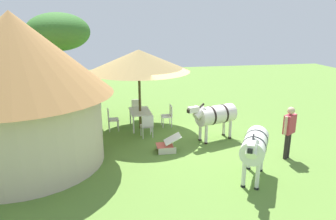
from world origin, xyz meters
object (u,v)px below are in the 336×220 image
object	(u,v)px
patio_chair_near_lawn	(147,125)
standing_watcher	(289,128)
striped_lounge_chair	(168,144)
zebra_nearest_camera	(215,115)
thatched_hut	(18,85)
patio_chair_west_end	(137,108)
acacia_tree_right_background	(58,32)
zebra_by_umbrella	(255,146)
patio_chair_east_end	(111,118)
guest_beside_umbrella	(98,105)
patio_dining_table	(140,113)
patio_chair_near_hut	(168,114)
shade_umbrella	(139,61)

from	to	relation	value
patio_chair_near_lawn	standing_watcher	size ratio (longest dim) A/B	0.52
striped_lounge_chair	zebra_nearest_camera	world-z (taller)	zebra_nearest_camera
thatched_hut	zebra_nearest_camera	distance (m)	6.64
patio_chair_west_end	acacia_tree_right_background	xyz separation A→B (m)	(1.10, 3.23, 3.29)
patio_chair_west_end	zebra_by_umbrella	bearing A→B (deg)	112.20
patio_chair_east_end	guest_beside_umbrella	size ratio (longest dim) A/B	0.55
patio_chair_near_lawn	zebra_nearest_camera	distance (m)	2.56
patio_dining_table	zebra_nearest_camera	distance (m)	3.18
patio_chair_near_hut	zebra_nearest_camera	bearing A→B (deg)	-143.28
thatched_hut	zebra_nearest_camera	world-z (taller)	thatched_hut
shade_umbrella	zebra_nearest_camera	xyz separation A→B (m)	(-1.83, -2.59, -1.84)
thatched_hut	patio_chair_east_end	xyz separation A→B (m)	(2.60, -2.63, -1.97)
standing_watcher	zebra_by_umbrella	xyz separation A→B (m)	(-1.13, 1.71, -0.02)
shade_umbrella	patio_chair_near_hut	size ratio (longest dim) A/B	4.51
standing_watcher	acacia_tree_right_background	xyz separation A→B (m)	(6.12, 7.64, 2.77)
patio_chair_near_hut	zebra_by_umbrella	xyz separation A→B (m)	(-4.97, -1.48, 0.49)
standing_watcher	shade_umbrella	bearing A→B (deg)	105.77
guest_beside_umbrella	striped_lounge_chair	world-z (taller)	guest_beside_umbrella
patio_chair_east_end	patio_chair_west_end	bearing A→B (deg)	133.75
guest_beside_umbrella	thatched_hut	bearing A→B (deg)	146.58
patio_dining_table	guest_beside_umbrella	size ratio (longest dim) A/B	0.82
thatched_hut	patio_dining_table	bearing A→B (deg)	-54.91
zebra_nearest_camera	zebra_by_umbrella	bearing A→B (deg)	162.84
shade_umbrella	patio_chair_west_end	size ratio (longest dim) A/B	4.51
patio_dining_table	patio_chair_near_hut	size ratio (longest dim) A/B	1.49
patio_chair_near_hut	zebra_nearest_camera	xyz separation A→B (m)	(-1.84, -1.39, 0.44)
patio_chair_near_hut	guest_beside_umbrella	size ratio (longest dim) A/B	0.55
patio_chair_near_hut	thatched_hut	bearing A→B (deg)	117.82
patio_chair_near_lawn	standing_watcher	distance (m)	5.02
patio_chair_near_hut	acacia_tree_right_background	world-z (taller)	acacia_tree_right_background
patio_chair_near_lawn	acacia_tree_right_background	world-z (taller)	acacia_tree_right_background
guest_beside_umbrella	zebra_nearest_camera	bearing A→B (deg)	-115.58
acacia_tree_right_background	patio_dining_table	bearing A→B (deg)	-125.05
zebra_nearest_camera	acacia_tree_right_background	size ratio (longest dim) A/B	0.44
patio_chair_east_end	zebra_nearest_camera	distance (m)	4.18
guest_beside_umbrella	shade_umbrella	bearing A→B (deg)	-100.56
shade_umbrella	standing_watcher	world-z (taller)	shade_umbrella
shade_umbrella	striped_lounge_chair	world-z (taller)	shade_umbrella
patio_chair_near_lawn	striped_lounge_chair	bearing A→B (deg)	-75.94
standing_watcher	zebra_nearest_camera	size ratio (longest dim) A/B	0.84
patio_chair_west_end	acacia_tree_right_background	world-z (taller)	acacia_tree_right_background
patio_chair_near_hut	guest_beside_umbrella	world-z (taller)	guest_beside_umbrella
thatched_hut	standing_watcher	distance (m)	8.40
patio_dining_table	thatched_hut	bearing A→B (deg)	125.09
patio_dining_table	striped_lounge_chair	world-z (taller)	patio_dining_table
patio_chair_east_end	standing_watcher	size ratio (longest dim) A/B	0.52
shade_umbrella	guest_beside_umbrella	bearing A→B (deg)	77.75
patio_chair_west_end	acacia_tree_right_background	distance (m)	4.75
zebra_by_umbrella	acacia_tree_right_background	world-z (taller)	acacia_tree_right_background
guest_beside_umbrella	patio_chair_near_lawn	bearing A→B (deg)	-128.61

